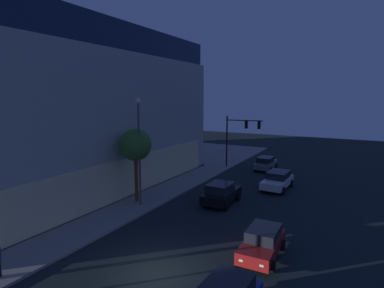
{
  "coord_description": "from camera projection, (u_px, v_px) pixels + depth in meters",
  "views": [
    {
      "loc": [
        -11.36,
        -8.19,
        8.66
      ],
      "look_at": [
        9.48,
        3.32,
        5.04
      ],
      "focal_mm": 28.93,
      "sensor_mm": 36.0,
      "label": 1
    }
  ],
  "objects": [
    {
      "name": "car_grey",
      "position": [
        266.0,
        163.0,
        36.83
      ],
      "size": [
        4.01,
        2.02,
        1.65
      ],
      "color": "slate",
      "rests_on": "ground"
    },
    {
      "name": "modern_building",
      "position": [
        15.0,
        109.0,
        33.24
      ],
      "size": [
        29.04,
        31.5,
        14.87
      ],
      "color": "#4C4C51",
      "rests_on": "ground"
    },
    {
      "name": "car_black",
      "position": [
        221.0,
        193.0,
        25.26
      ],
      "size": [
        4.27,
        2.21,
        1.75
      ],
      "color": "black",
      "rests_on": "ground"
    },
    {
      "name": "ground_plane",
      "position": [
        158.0,
        277.0,
        15.04
      ],
      "size": [
        120.0,
        120.0,
        0.0
      ],
      "primitive_type": "plane",
      "color": "black"
    },
    {
      "name": "sidewalk_tree",
      "position": [
        135.0,
        145.0,
        24.83
      ],
      "size": [
        2.6,
        2.6,
        6.01
      ],
      "color": "brown",
      "rests_on": "sidewalk_corner"
    },
    {
      "name": "street_lamp_sidewalk",
      "position": [
        139.0,
        140.0,
        23.97
      ],
      "size": [
        0.44,
        0.44,
        8.42
      ],
      "color": "#4C4C4C",
      "rests_on": "sidewalk_corner"
    },
    {
      "name": "car_red",
      "position": [
        262.0,
        242.0,
        16.88
      ],
      "size": [
        4.09,
        2.05,
        1.56
      ],
      "color": "maroon",
      "rests_on": "ground"
    },
    {
      "name": "traffic_light_far_corner",
      "position": [
        240.0,
        132.0,
        37.3
      ],
      "size": [
        0.65,
        4.42,
        6.25
      ],
      "color": "black",
      "rests_on": "sidewalk_corner"
    },
    {
      "name": "car_white",
      "position": [
        278.0,
        180.0,
        29.4
      ],
      "size": [
        4.73,
        2.34,
        1.65
      ],
      "color": "silver",
      "rests_on": "ground"
    }
  ]
}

